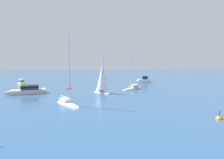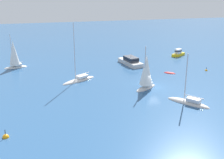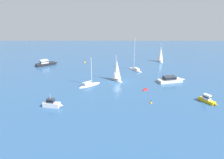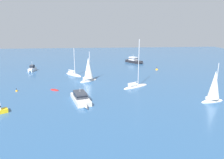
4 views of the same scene
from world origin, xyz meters
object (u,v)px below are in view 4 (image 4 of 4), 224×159
Objects in this scene: tender at (54,90)px; cabin_cruiser at (134,61)px; channel_buoy at (157,70)px; cabin_cruiser_1 at (81,98)px; launch at (32,69)px; sloop at (214,88)px; yacht at (88,71)px; ketch at (73,74)px; mooring_buoy at (17,91)px; ketch_1 at (136,86)px.

cabin_cruiser is at bearing 90.05° from tender.
tender is 35.03m from channel_buoy.
tender is 10.04m from cabin_cruiser_1.
sloop reaches higher than launch.
channel_buoy is at bearing -4.76° from yacht.
mooring_buoy is at bearing -77.36° from ketch.
cabin_cruiser is (-33.35, 24.43, 0.82)m from tender.
cabin_cruiser_1 is at bearing -174.68° from ketch_1.
sloop is (31.37, 40.65, 1.90)m from launch.
mooring_buoy is at bearing 153.55° from sloop.
cabin_cruiser_1 is 22.89m from ketch.
channel_buoy is at bearing 117.88° from mooring_buoy.
cabin_cruiser is 0.97× the size of yacht.
sloop reaches higher than tender.
ketch_1 is at bearing -65.20° from yacht.
yacht is 17.29m from mooring_buoy.
mooring_buoy is at bearing 15.28° from launch.
ketch_1 is (6.45, 10.83, -2.48)m from yacht.
cabin_cruiser_1 is 35.88m from channel_buoy.
cabin_cruiser is 31.21m from yacht.
ketch_1 is at bearing -47.27° from cabin_cruiser.
yacht is 25.03m from channel_buoy.
yacht reaches higher than cabin_cruiser_1.
cabin_cruiser is 46.57m from mooring_buoy.
yacht is 1.03× the size of sloop.
ketch is 8.38× the size of mooring_buoy.
tender is 8.00m from mooring_buoy.
launch is 14.56m from ketch.
channel_buoy is (-27.53, 23.00, -0.72)m from cabin_cruiser_1.
tender is at bearing -72.78° from cabin_cruiser.
channel_buoy is (-19.55, 29.06, 0.01)m from tender.
sloop is (17.59, 23.14, -0.03)m from yacht.
ketch is (-22.68, -3.02, -0.58)m from cabin_cruiser_1.
cabin_cruiser is at bearing 135.85° from mooring_buoy.
sloop is at bearing 17.57° from tender.
launch is at bearing 107.37° from yacht.
yacht is 5.64× the size of channel_buoy.
launch reaches higher than cabin_cruiser.
ketch is at bearing 143.17° from mooring_buoy.
yacht is 8.16× the size of mooring_buoy.
yacht reaches higher than channel_buoy.
launch reaches higher than cabin_cruiser_1.
tender is at bearing -158.06° from cabin_cruiser_1.
mooring_buoy is (33.41, -32.43, -0.81)m from cabin_cruiser.
sloop is 37.31m from ketch.
yacht is at bearing 118.88° from ketch_1.
mooring_buoy is (-10.30, -38.59, -2.63)m from sloop.
yacht is at bearing -69.61° from cabin_cruiser.
cabin_cruiser_1 is at bearing -39.88° from channel_buoy.
mooring_buoy is (7.29, -15.45, -2.66)m from yacht.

